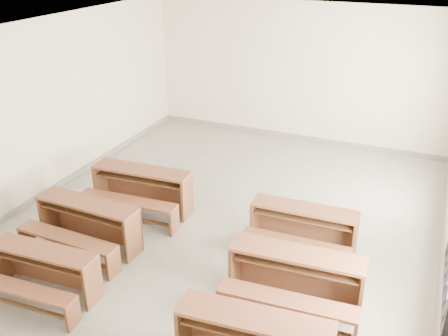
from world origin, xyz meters
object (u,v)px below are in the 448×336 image
at_px(desk_set_1, 87,222).
at_px(desk_set_5, 303,226).
at_px(desk_set_2, 141,187).
at_px(desk_set_0, 43,269).
at_px(desk_set_4, 295,276).

height_order(desk_set_1, desk_set_5, desk_set_1).
xyz_separation_m(desk_set_1, desk_set_2, (0.16, 1.31, 0.02)).
relative_size(desk_set_1, desk_set_5, 1.04).
distance_m(desk_set_0, desk_set_2, 2.49).
distance_m(desk_set_0, desk_set_1, 1.20).
xyz_separation_m(desk_set_1, desk_set_5, (3.10, 1.23, -0.02)).
distance_m(desk_set_1, desk_set_5, 3.34).
height_order(desk_set_1, desk_set_2, desk_set_2).
bearing_deg(desk_set_1, desk_set_2, 84.91).
bearing_deg(desk_set_5, desk_set_4, -80.72).
distance_m(desk_set_0, desk_set_4, 3.37).
bearing_deg(desk_set_4, desk_set_0, -164.08).
height_order(desk_set_0, desk_set_2, desk_set_2).
distance_m(desk_set_2, desk_set_4, 3.47).
bearing_deg(desk_set_5, desk_set_2, 176.65).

